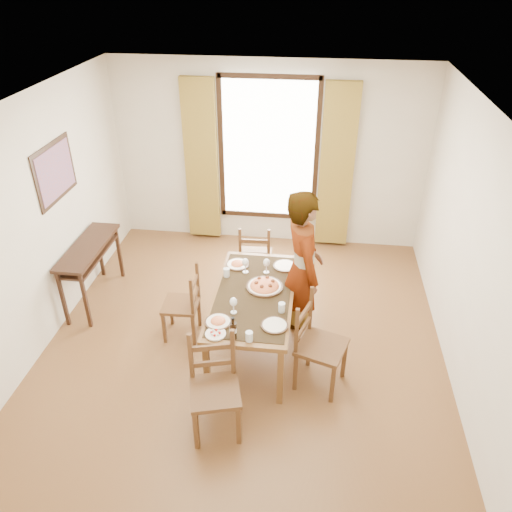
# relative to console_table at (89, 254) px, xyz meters

# --- Properties ---
(ground) EXTENTS (5.00, 5.00, 0.00)m
(ground) POSITION_rel_console_table_xyz_m (2.03, -0.60, -0.68)
(ground) COLOR #4C2617
(ground) RESTS_ON ground
(room_shell) EXTENTS (4.60, 5.10, 2.74)m
(room_shell) POSITION_rel_console_table_xyz_m (2.03, -0.47, 0.86)
(room_shell) COLOR beige
(room_shell) RESTS_ON ground
(console_table) EXTENTS (0.38, 1.20, 0.80)m
(console_table) POSITION_rel_console_table_xyz_m (0.00, 0.00, 0.00)
(console_table) COLOR #331E11
(console_table) RESTS_ON ground
(dining_table) EXTENTS (0.85, 1.68, 0.76)m
(dining_table) POSITION_rel_console_table_xyz_m (2.15, -0.67, 0.00)
(dining_table) COLOR brown
(dining_table) RESTS_ON ground
(chair_west) EXTENTS (0.41, 0.41, 0.90)m
(chair_west) POSITION_rel_console_table_xyz_m (1.32, -0.54, -0.27)
(chair_west) COLOR brown
(chair_west) RESTS_ON ground
(chair_north) EXTENTS (0.44, 0.44, 0.95)m
(chair_north) POSITION_rel_console_table_xyz_m (2.01, 0.56, -0.24)
(chair_north) COLOR brown
(chair_north) RESTS_ON ground
(chair_south) EXTENTS (0.55, 0.55, 1.01)m
(chair_south) POSITION_rel_console_table_xyz_m (1.94, -1.81, -0.21)
(chair_south) COLOR brown
(chair_south) RESTS_ON ground
(chair_east) EXTENTS (0.58, 0.58, 1.03)m
(chair_east) POSITION_rel_console_table_xyz_m (2.86, -1.11, -0.20)
(chair_east) COLOR brown
(chair_east) RESTS_ON ground
(man) EXTENTS (0.92, 0.82, 1.86)m
(man) POSITION_rel_console_table_xyz_m (2.65, -0.41, 0.24)
(man) COLOR gray
(man) RESTS_ON ground
(plate_sw) EXTENTS (0.27, 0.27, 0.05)m
(plate_sw) POSITION_rel_console_table_xyz_m (1.87, -1.20, 0.10)
(plate_sw) COLOR silver
(plate_sw) RESTS_ON dining_table
(plate_se) EXTENTS (0.27, 0.27, 0.05)m
(plate_se) POSITION_rel_console_table_xyz_m (2.42, -1.19, 0.10)
(plate_se) COLOR silver
(plate_se) RESTS_ON dining_table
(plate_nw) EXTENTS (0.27, 0.27, 0.05)m
(plate_nw) POSITION_rel_console_table_xyz_m (1.89, -0.14, 0.10)
(plate_nw) COLOR silver
(plate_nw) RESTS_ON dining_table
(plate_ne) EXTENTS (0.27, 0.27, 0.05)m
(plate_ne) POSITION_rel_console_table_xyz_m (2.44, -0.10, 0.10)
(plate_ne) COLOR silver
(plate_ne) RESTS_ON dining_table
(pasta_platter) EXTENTS (0.40, 0.40, 0.10)m
(pasta_platter) POSITION_rel_console_table_xyz_m (2.25, -0.55, 0.12)
(pasta_platter) COLOR #B32116
(pasta_platter) RESTS_ON dining_table
(caprese_plate) EXTENTS (0.20, 0.20, 0.04)m
(caprese_plate) POSITION_rel_console_table_xyz_m (1.88, -1.38, 0.09)
(caprese_plate) COLOR silver
(caprese_plate) RESTS_ON dining_table
(wine_glass_a) EXTENTS (0.08, 0.08, 0.18)m
(wine_glass_a) POSITION_rel_console_table_xyz_m (1.99, -1.02, 0.16)
(wine_glass_a) COLOR white
(wine_glass_a) RESTS_ON dining_table
(wine_glass_b) EXTENTS (0.08, 0.08, 0.18)m
(wine_glass_b) POSITION_rel_console_table_xyz_m (2.24, -0.25, 0.16)
(wine_glass_b) COLOR white
(wine_glass_b) RESTS_ON dining_table
(wine_glass_c) EXTENTS (0.08, 0.08, 0.18)m
(wine_glass_c) POSITION_rel_console_table_xyz_m (2.00, -0.27, 0.16)
(wine_glass_c) COLOR white
(wine_glass_c) RESTS_ON dining_table
(tumbler_a) EXTENTS (0.07, 0.07, 0.10)m
(tumbler_a) POSITION_rel_console_table_xyz_m (2.47, -0.94, 0.12)
(tumbler_a) COLOR silver
(tumbler_a) RESTS_ON dining_table
(tumbler_b) EXTENTS (0.07, 0.07, 0.10)m
(tumbler_b) POSITION_rel_console_table_xyz_m (1.80, -0.38, 0.12)
(tumbler_b) COLOR silver
(tumbler_b) RESTS_ON dining_table
(tumbler_c) EXTENTS (0.07, 0.07, 0.10)m
(tumbler_c) POSITION_rel_console_table_xyz_m (2.21, -1.43, 0.12)
(tumbler_c) COLOR silver
(tumbler_c) RESTS_ON dining_table
(wine_bottle) EXTENTS (0.07, 0.07, 0.25)m
(wine_bottle) POSITION_rel_console_table_xyz_m (2.05, -1.41, 0.20)
(wine_bottle) COLOR black
(wine_bottle) RESTS_ON dining_table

